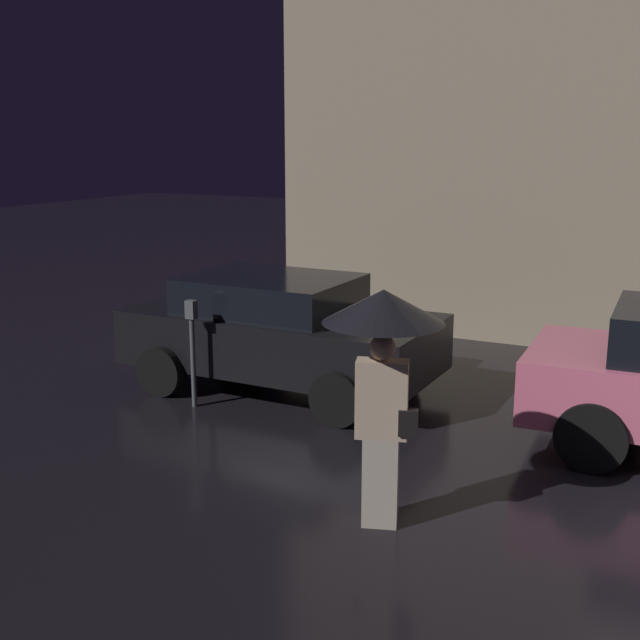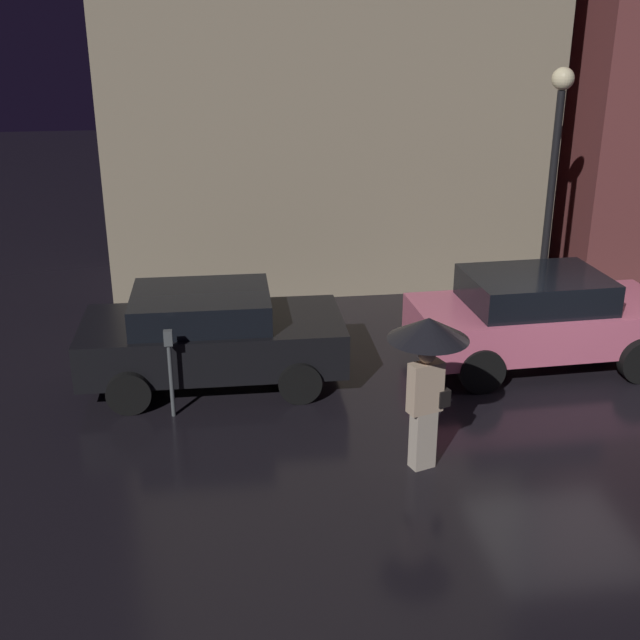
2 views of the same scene
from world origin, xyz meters
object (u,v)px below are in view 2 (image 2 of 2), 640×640
Objects in this scene: parked_car_pink at (540,317)px; parking_meter at (170,364)px; street_lamp_near at (555,153)px; pedestrian_with_umbrella at (427,352)px; parked_car_black at (211,335)px.

parked_car_pink is 5.96m from parking_meter.
parked_car_pink is at bearing -113.32° from street_lamp_near.
street_lamp_near is (6.83, 3.31, 2.23)m from parking_meter.
street_lamp_near reaches higher than pedestrian_with_umbrella.
parked_car_pink is at bearing 10.28° from parking_meter.
parking_meter is (-0.58, -1.11, 0.04)m from parked_car_black.
pedestrian_with_umbrella is at bearing -29.57° from parking_meter.
parked_car_pink is at bearing 0.50° from parked_car_black.
parked_car_black is at bearing 62.40° from parking_meter.
parking_meter is 7.91m from street_lamp_near.
pedestrian_with_umbrella is (-2.67, -2.87, 0.78)m from parked_car_pink.
pedestrian_with_umbrella is at bearing -125.44° from street_lamp_near.
pedestrian_with_umbrella is 6.45m from street_lamp_near.
pedestrian_with_umbrella is (2.61, -2.92, 0.81)m from parked_car_black.
pedestrian_with_umbrella reaches higher than parking_meter.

